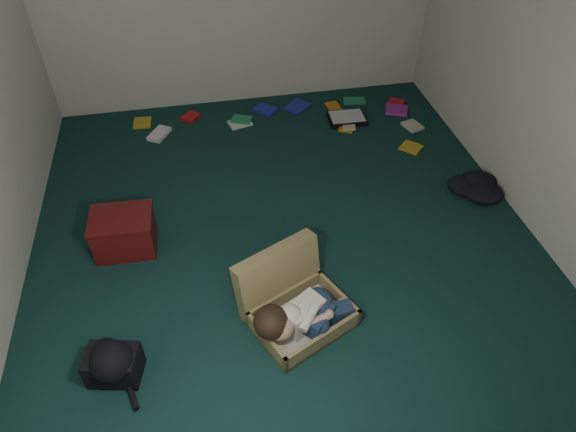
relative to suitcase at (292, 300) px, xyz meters
name	(u,v)px	position (x,y,z in m)	size (l,w,h in m)	color
floor	(284,235)	(0.09, 0.77, -0.14)	(4.50, 4.50, 0.00)	#11312C
wall_front	(414,426)	(0.09, -1.48, 1.16)	(4.50, 4.50, 0.00)	silver
wall_right	(563,64)	(2.09, 0.77, 1.16)	(4.50, 4.50, 0.00)	silver
suitcase	(292,300)	(0.00, 0.00, 0.00)	(0.84, 0.84, 0.47)	olive
person	(302,315)	(0.03, -0.16, 0.04)	(0.71, 0.39, 0.29)	white
maroon_bin	(124,232)	(-1.15, 0.89, 0.02)	(0.48, 0.39, 0.32)	#541112
backpack	(113,364)	(-1.19, -0.25, -0.02)	(0.40, 0.32, 0.24)	black
clothing_pile	(469,189)	(1.79, 0.95, -0.08)	(0.40, 0.33, 0.13)	black
paper_tray	(347,118)	(1.08, 2.36, -0.11)	(0.40, 0.31, 0.05)	black
book_scatter	(304,117)	(0.64, 2.49, -0.13)	(3.01, 1.25, 0.02)	gold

